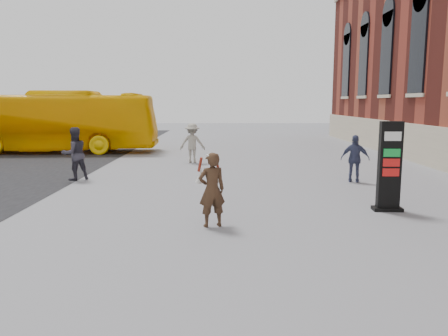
{
  "coord_description": "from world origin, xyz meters",
  "views": [
    {
      "loc": [
        0.29,
        -9.0,
        2.84
      ],
      "look_at": [
        0.33,
        1.74,
        1.21
      ],
      "focal_mm": 35.0,
      "sensor_mm": 36.0,
      "label": 1
    }
  ],
  "objects_px": {
    "info_pylon": "(389,167)",
    "bus": "(45,122)",
    "pedestrian_a": "(75,154)",
    "pedestrian_b": "(192,143)",
    "woman": "(212,189)",
    "pedestrian_c": "(355,159)"
  },
  "relations": [
    {
      "from": "pedestrian_a",
      "to": "pedestrian_b",
      "type": "relative_size",
      "value": 1.04
    },
    {
      "from": "woman",
      "to": "pedestrian_b",
      "type": "bearing_deg",
      "value": -101.87
    },
    {
      "from": "pedestrian_b",
      "to": "pedestrian_c",
      "type": "distance_m",
      "value": 7.95
    },
    {
      "from": "woman",
      "to": "info_pylon",
      "type": "bearing_deg",
      "value": 179.31
    },
    {
      "from": "info_pylon",
      "to": "pedestrian_b",
      "type": "xyz_separation_m",
      "value": [
        -5.76,
        9.2,
        -0.25
      ]
    },
    {
      "from": "woman",
      "to": "bus",
      "type": "relative_size",
      "value": 0.14
    },
    {
      "from": "bus",
      "to": "pedestrian_c",
      "type": "distance_m",
      "value": 17.44
    },
    {
      "from": "info_pylon",
      "to": "pedestrian_a",
      "type": "height_order",
      "value": "info_pylon"
    },
    {
      "from": "pedestrian_b",
      "to": "pedestrian_c",
      "type": "bearing_deg",
      "value": 145.08
    },
    {
      "from": "bus",
      "to": "info_pylon",
      "type": "bearing_deg",
      "value": -135.67
    },
    {
      "from": "bus",
      "to": "pedestrian_a",
      "type": "relative_size",
      "value": 6.41
    },
    {
      "from": "pedestrian_a",
      "to": "pedestrian_b",
      "type": "xyz_separation_m",
      "value": [
        3.98,
        4.59,
        -0.04
      ]
    },
    {
      "from": "pedestrian_a",
      "to": "pedestrian_b",
      "type": "distance_m",
      "value": 6.07
    },
    {
      "from": "woman",
      "to": "pedestrian_a",
      "type": "xyz_separation_m",
      "value": [
        -5.15,
        6.06,
        0.09
      ]
    },
    {
      "from": "bus",
      "to": "pedestrian_c",
      "type": "bearing_deg",
      "value": -124.84
    },
    {
      "from": "pedestrian_b",
      "to": "pedestrian_c",
      "type": "xyz_separation_m",
      "value": [
        6.13,
        -5.06,
        -0.08
      ]
    },
    {
      "from": "info_pylon",
      "to": "woman",
      "type": "distance_m",
      "value": 4.82
    },
    {
      "from": "woman",
      "to": "pedestrian_c",
      "type": "height_order",
      "value": "woman"
    },
    {
      "from": "info_pylon",
      "to": "pedestrian_a",
      "type": "xyz_separation_m",
      "value": [
        -9.74,
        4.62,
        -0.21
      ]
    },
    {
      "from": "info_pylon",
      "to": "pedestrian_b",
      "type": "bearing_deg",
      "value": 124.88
    },
    {
      "from": "pedestrian_b",
      "to": "info_pylon",
      "type": "bearing_deg",
      "value": 126.65
    },
    {
      "from": "info_pylon",
      "to": "bus",
      "type": "height_order",
      "value": "bus"
    }
  ]
}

